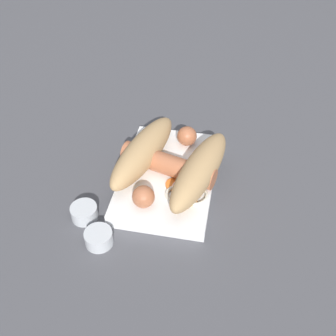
{
  "coord_description": "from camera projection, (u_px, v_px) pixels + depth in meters",
  "views": [
    {
      "loc": [
        -0.5,
        -0.1,
        0.52
      ],
      "look_at": [
        0.0,
        0.0,
        0.04
      ],
      "focal_mm": 45.0,
      "sensor_mm": 36.0,
      "label": 1
    }
  ],
  "objects": [
    {
      "name": "pickled_veggies",
      "position": [
        184.0,
        194.0,
        0.67
      ],
      "size": [
        0.07,
        0.08,
        0.01
      ],
      "color": "orange",
      "rests_on": "food_tray"
    },
    {
      "name": "condiment_cup_near",
      "position": [
        84.0,
        213.0,
        0.66
      ],
      "size": [
        0.04,
        0.04,
        0.02
      ],
      "color": "silver",
      "rests_on": "ground_plane"
    },
    {
      "name": "sausage",
      "position": [
        167.0,
        164.0,
        0.69
      ],
      "size": [
        0.19,
        0.17,
        0.04
      ],
      "color": "#B26642",
      "rests_on": "food_tray"
    },
    {
      "name": "food_tray",
      "position": [
        168.0,
        178.0,
        0.71
      ],
      "size": [
        0.23,
        0.15,
        0.03
      ],
      "color": "white",
      "rests_on": "ground_plane"
    },
    {
      "name": "bread_roll",
      "position": [
        171.0,
        161.0,
        0.69
      ],
      "size": [
        0.23,
        0.2,
        0.05
      ],
      "color": "tan",
      "rests_on": "food_tray"
    },
    {
      "name": "ground_plane",
      "position": [
        168.0,
        183.0,
        0.72
      ],
      "size": [
        3.0,
        3.0,
        0.0
      ],
      "primitive_type": "plane",
      "color": "#4C4C51"
    },
    {
      "name": "condiment_cup_far",
      "position": [
        99.0,
        238.0,
        0.63
      ],
      "size": [
        0.04,
        0.04,
        0.02
      ],
      "color": "silver",
      "rests_on": "ground_plane"
    }
  ]
}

